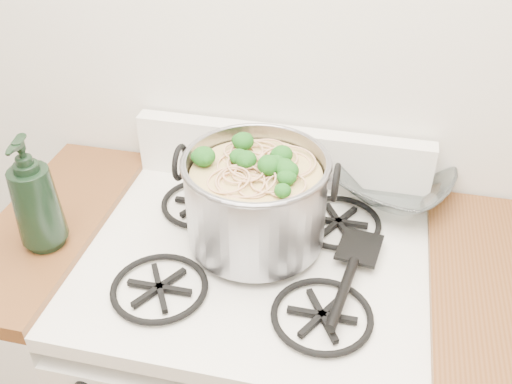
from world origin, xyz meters
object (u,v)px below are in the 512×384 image
object	(u,v)px
gas_range	(255,384)
stock_pot	(256,200)
spatula	(360,245)
glass_bowl	(393,190)
bottle	(34,194)

from	to	relation	value
gas_range	stock_pot	size ratio (longest dim) A/B	2.65
gas_range	spatula	world-z (taller)	spatula
gas_range	glass_bowl	bearing A→B (deg)	43.70
stock_pot	bottle	bearing A→B (deg)	-164.70
gas_range	bottle	world-z (taller)	bottle
spatula	bottle	world-z (taller)	bottle
spatula	bottle	bearing A→B (deg)	-161.04
bottle	gas_range	bearing A→B (deg)	0.01
glass_bowl	bottle	bearing A→B (deg)	-154.80
gas_range	bottle	size ratio (longest dim) A/B	3.39
stock_pot	glass_bowl	xyz separation A→B (m)	(0.30, 0.23, -0.09)
stock_pot	glass_bowl	size ratio (longest dim) A/B	3.22
glass_bowl	stock_pot	bearing A→B (deg)	-142.40
gas_range	spatula	xyz separation A→B (m)	(0.23, 0.06, 0.50)
bottle	glass_bowl	bearing A→B (deg)	15.83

